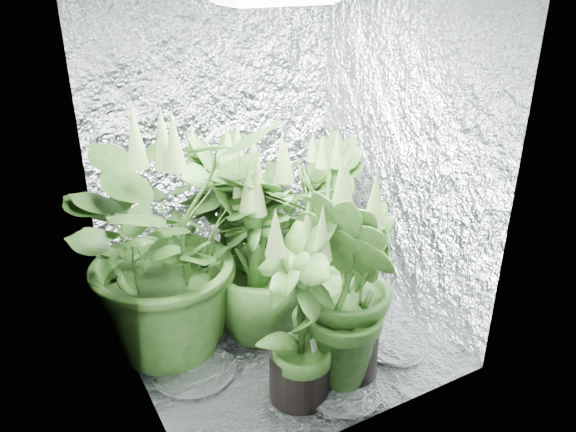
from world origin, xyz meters
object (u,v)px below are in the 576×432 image
(plant_d, at_px, (259,258))
(plant_c, at_px, (323,219))
(plant_e, at_px, (273,228))
(plant_f, at_px, (300,316))
(plant_g, at_px, (349,288))
(plant_a, at_px, (165,243))
(plant_b, at_px, (222,232))
(circulation_fan, at_px, (312,242))

(plant_d, bearing_deg, plant_c, 23.53)
(plant_e, height_order, plant_f, plant_e)
(plant_f, relative_size, plant_g, 0.89)
(plant_c, xyz_separation_m, plant_f, (-0.62, -0.79, -0.03))
(plant_a, bearing_deg, plant_c, 6.31)
(plant_b, xyz_separation_m, plant_e, (0.30, -0.05, -0.03))
(plant_g, bearing_deg, plant_b, 110.54)
(plant_a, xyz_separation_m, plant_e, (0.68, 0.11, -0.13))
(plant_b, relative_size, plant_c, 1.12)
(plant_e, distance_m, plant_f, 0.83)
(plant_b, xyz_separation_m, plant_c, (0.65, -0.04, -0.05))
(plant_c, relative_size, circulation_fan, 3.07)
(plant_d, bearing_deg, plant_e, 49.09)
(plant_e, distance_m, plant_g, 0.78)
(plant_a, xyz_separation_m, plant_g, (0.69, -0.66, -0.12))
(plant_a, height_order, plant_b, plant_a)
(plant_a, distance_m, plant_g, 0.96)
(plant_b, relative_size, plant_d, 1.09)
(plant_b, distance_m, plant_c, 0.66)
(plant_c, xyz_separation_m, plant_g, (-0.35, -0.78, 0.03))
(plant_b, distance_m, plant_g, 0.88)
(plant_e, height_order, plant_g, plant_g)
(plant_c, distance_m, plant_d, 0.61)
(plant_d, xyz_separation_m, circulation_fan, (0.69, 0.58, -0.35))
(plant_d, distance_m, plant_g, 0.58)
(plant_d, bearing_deg, plant_f, -96.26)
(plant_b, distance_m, plant_e, 0.31)
(plant_g, distance_m, circulation_fan, 1.27)
(plant_a, height_order, circulation_fan, plant_a)
(plant_c, bearing_deg, plant_b, 176.11)
(plant_d, distance_m, circulation_fan, 0.97)
(plant_b, height_order, plant_d, plant_b)
(plant_e, xyz_separation_m, circulation_fan, (0.48, 0.34, -0.37))
(plant_c, height_order, plant_d, plant_d)
(plant_a, bearing_deg, plant_e, 9.35)
(plant_f, bearing_deg, plant_b, 92.16)
(plant_e, bearing_deg, plant_d, -130.91)
(circulation_fan, bearing_deg, plant_c, -111.85)
(plant_a, distance_m, plant_c, 1.05)
(plant_b, xyz_separation_m, circulation_fan, (0.79, 0.29, -0.40))
(plant_b, distance_m, circulation_fan, 0.93)
(plant_b, bearing_deg, plant_e, -8.83)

